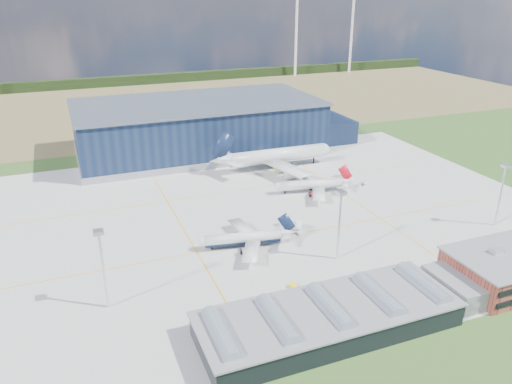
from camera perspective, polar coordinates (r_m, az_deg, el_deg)
name	(u,v)px	position (r m, az deg, el deg)	size (l,w,h in m)	color
ground	(270,225)	(180.14, 1.64, -3.76)	(600.00, 600.00, 0.00)	#24491B
apron	(260,214)	(188.45, 0.45, -2.51)	(220.00, 160.00, 0.08)	#AEAEA8
farmland	(153,103)	(382.25, -11.64, 9.96)	(600.00, 220.00, 0.01)	olive
treeline	(136,80)	(459.16, -13.60, 12.34)	(600.00, 8.00, 8.00)	black
hangar	(203,128)	(261.20, -6.03, 7.23)	(145.00, 62.00, 26.10)	#101D38
glass_concourse	(341,314)	(129.97, 9.70, -13.60)	(78.00, 23.00, 8.60)	black
light_mast_west	(102,257)	(134.58, -17.23, -7.09)	(2.60, 2.60, 23.00)	silver
light_mast_center	(340,214)	(153.71, 9.56, -2.52)	(2.60, 2.60, 23.00)	silver
light_mast_east	(502,185)	(193.71, 26.33, 0.70)	(2.60, 2.60, 23.00)	silver
airliner_navy	(243,232)	(162.86, -1.47, -4.64)	(33.02, 32.30, 10.77)	silver
airliner_red	(310,180)	(207.08, 6.23, 1.37)	(34.08, 33.34, 11.11)	silver
airliner_widebody	(278,148)	(233.31, 2.54, 5.03)	(60.31, 59.00, 19.67)	silver
gse_tug_a	(254,244)	(165.32, -0.22, -6.00)	(2.25, 3.68, 1.53)	yellow
gse_tug_b	(293,287)	(144.51, 4.30, -10.73)	(1.78, 2.68, 1.16)	yellow
gse_van_a	(448,261)	(166.21, 21.10, -7.38)	(2.13, 4.89, 2.13)	silver
gse_cart_a	(366,184)	(220.28, 12.50, 0.90)	(1.98, 2.97, 1.29)	silver
gse_van_b	(348,175)	(228.06, 10.52, 1.96)	(2.47, 5.40, 2.47)	silver
gse_tug_c	(278,168)	(234.20, 2.52, 2.75)	(2.13, 3.40, 1.49)	yellow
gse_cart_b	(300,168)	(234.72, 5.04, 2.70)	(1.98, 2.97, 1.29)	silver
airstair	(297,227)	(175.26, 4.76, -4.05)	(1.96, 4.90, 3.14)	silver
car_a	(461,264)	(166.93, 22.42, -7.62)	(1.56, 3.87, 1.32)	#99999E
car_b	(507,245)	(184.74, 26.78, -5.46)	(1.26, 3.60, 1.19)	#99999E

